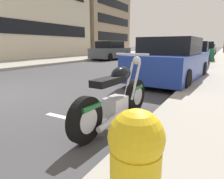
{
  "coord_description": "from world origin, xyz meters",
  "views": [
    {
      "loc": [
        -2.43,
        -5.14,
        1.25
      ],
      "look_at": [
        0.54,
        -3.47,
        0.47
      ],
      "focal_mm": 31.6,
      "sensor_mm": 36.0,
      "label": 1
    }
  ],
  "objects": [
    {
      "name": "parked_car_mid_block",
      "position": [
        4.49,
        -3.56,
        0.68
      ],
      "size": [
        4.19,
        2.07,
        1.48
      ],
      "rotation": [
        0.0,
        0.0,
        -0.07
      ],
      "color": "navy",
      "rests_on": "ground"
    },
    {
      "name": "crossing_truck",
      "position": [
        27.41,
        2.51,
        0.95
      ],
      "size": [
        1.99,
        5.44,
        1.81
      ],
      "rotation": [
        0.0,
        0.0,
        1.58
      ],
      "color": "black",
      "rests_on": "ground"
    },
    {
      "name": "parked_motorcycle",
      "position": [
        0.23,
        -3.72,
        0.42
      ],
      "size": [
        2.09,
        0.62,
        1.11
      ],
      "rotation": [
        0.0,
        0.0,
        -0.05
      ],
      "color": "black",
      "rests_on": "ground"
    },
    {
      "name": "parking_stall_stripe",
      "position": [
        0.0,
        -3.5,
        0.0
      ],
      "size": [
        0.12,
        2.2,
        0.01
      ],
      "primitive_type": "cube",
      "color": "silver",
      "rests_on": "ground"
    },
    {
      "name": "parked_car_second_in_row",
      "position": [
        9.71,
        -3.46,
        0.66
      ],
      "size": [
        4.38,
        2.0,
        1.43
      ],
      "rotation": [
        0.0,
        0.0,
        0.03
      ],
      "color": "navy",
      "rests_on": "ground"
    },
    {
      "name": "parked_car_at_intersection",
      "position": [
        26.22,
        -3.14,
        0.64
      ],
      "size": [
        4.56,
        1.92,
        1.34
      ],
      "rotation": [
        0.0,
        0.0,
        -0.02
      ],
      "color": "black",
      "rests_on": "ground"
    },
    {
      "name": "sidewalk_far_curb",
      "position": [
        12.0,
        6.6,
        0.07
      ],
      "size": [
        120.0,
        5.0,
        0.14
      ],
      "primitive_type": "cube",
      "color": "gray",
      "rests_on": "ground"
    },
    {
      "name": "car_opposite_curb",
      "position": [
        12.54,
        3.46,
        0.72
      ],
      "size": [
        4.14,
        2.05,
        1.54
      ],
      "rotation": [
        0.0,
        0.0,
        3.06
      ],
      "color": "#4C515B",
      "rests_on": "ground"
    },
    {
      "name": "parked_car_near_corner",
      "position": [
        14.92,
        -3.49,
        0.7
      ],
      "size": [
        4.73,
        2.07,
        1.48
      ],
      "rotation": [
        0.0,
        0.0,
        0.05
      ],
      "color": "#236638",
      "rests_on": "ground"
    },
    {
      "name": "townhouse_corner_block",
      "position": [
        23.27,
        13.37,
        5.37
      ],
      "size": [
        10.31,
        9.02,
        10.74
      ],
      "color": "tan",
      "rests_on": "ground"
    },
    {
      "name": "parked_car_far_down_curb",
      "position": [
        20.4,
        -3.18,
        0.64
      ],
      "size": [
        4.54,
        1.93,
        1.36
      ],
      "rotation": [
        0.0,
        0.0,
        -0.03
      ],
      "color": "black",
      "rests_on": "ground"
    }
  ]
}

